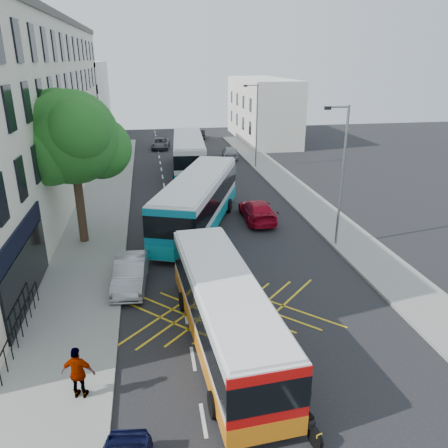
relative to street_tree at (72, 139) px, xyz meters
name	(u,v)px	position (x,y,z in m)	size (l,w,h in m)	color
ground	(302,407)	(8.51, -14.97, -6.29)	(120.00, 120.00, 0.00)	black
pavement_left	(85,242)	(0.01, 0.03, -6.22)	(5.00, 70.00, 0.15)	gray
pavement_right	(334,225)	(16.01, 0.03, -6.22)	(3.00, 70.00, 0.15)	gray
terrace_main	(12,112)	(-5.49, 9.52, 0.46)	(8.30, 45.00, 13.50)	beige
terrace_far	(75,100)	(-5.49, 40.03, -1.29)	(8.00, 20.00, 10.00)	silver
building_right	(262,110)	(19.51, 33.03, -2.29)	(6.00, 18.00, 8.00)	silver
street_tree	(72,139)	(0.00, 0.00, 0.00)	(6.30, 5.70, 8.80)	#382619
lamp_near	(341,170)	(14.71, -2.97, -1.68)	(1.45, 0.15, 8.00)	slate
lamp_far	(256,122)	(14.71, 17.03, -1.68)	(1.45, 0.15, 8.00)	slate
railings	(21,325)	(-1.19, -9.67, -5.57)	(0.08, 5.60, 1.14)	black
bus_near	(224,310)	(6.60, -11.31, -4.76)	(3.11, 10.50, 2.91)	silver
bus_mid	(198,201)	(7.12, 1.38, -4.47)	(7.01, 12.54, 3.47)	silver
bus_far	(189,154)	(7.97, 16.47, -4.48)	(3.70, 12.38, 3.44)	silver
motorbike	(302,405)	(8.14, -15.77, -5.40)	(0.81, 2.10, 1.90)	black
parked_car_silver	(130,273)	(2.91, -5.91, -5.60)	(1.47, 4.21, 1.39)	#9C9FA3
red_hatchback	(257,210)	(11.25, 2.10, -5.59)	(1.97, 4.84, 1.41)	#A0061B
distant_car_grey	(160,144)	(5.66, 28.94, -5.67)	(2.05, 4.45, 1.24)	#3D3F45
distant_car_silver	(230,152)	(13.06, 21.92, -5.61)	(1.61, 4.01, 1.37)	#9C9DA3
distant_car_dark	(200,134)	(11.30, 35.00, -5.66)	(1.34, 3.85, 1.27)	black
pedestrian_far	(78,373)	(1.51, -13.42, -5.21)	(1.09, 0.45, 1.86)	gray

